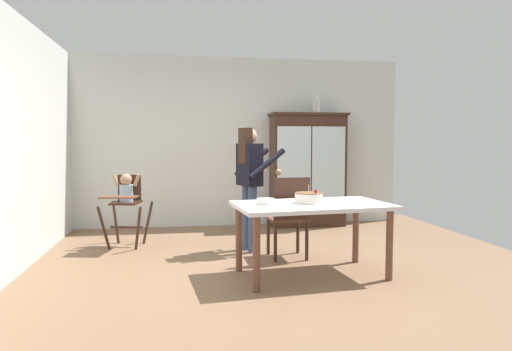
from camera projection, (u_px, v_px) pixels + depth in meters
name	position (u px, v px, depth m)	size (l,w,h in m)	color
ground_plane	(271.00, 267.00, 5.07)	(6.24, 6.24, 0.00)	brown
wall_back	(239.00, 142.00, 7.56)	(5.32, 0.06, 2.70)	silver
wall_left	(6.00, 143.00, 4.54)	(0.06, 5.32, 2.70)	silver
china_cabinet	(308.00, 169.00, 7.51)	(1.24, 0.48, 1.81)	#382116
ceramic_vase	(315.00, 106.00, 7.45)	(0.13, 0.13, 0.27)	#B2B7B2
high_chair_with_toddler	(126.00, 196.00, 6.03)	(0.68, 0.77, 0.95)	#382116
adult_person	(250.00, 174.00, 5.75)	(0.61, 0.60, 1.53)	#3D4C6B
dining_table	(312.00, 213.00, 4.71)	(1.61, 1.04, 0.74)	silver
birthday_cake	(309.00, 198.00, 4.73)	(0.28, 0.28, 0.19)	beige
serving_bowl	(266.00, 201.00, 4.67)	(0.18, 0.18, 0.06)	silver
dining_chair_far_side	(289.00, 212.00, 5.36)	(0.45, 0.45, 0.96)	#382116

